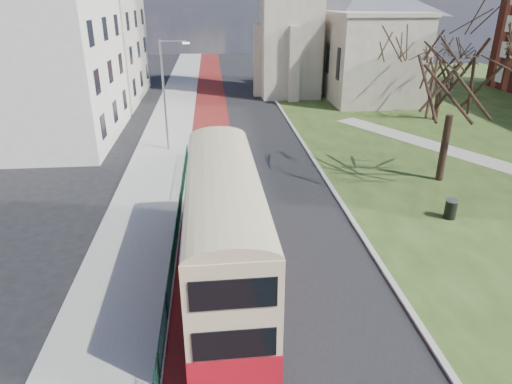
{
  "coord_description": "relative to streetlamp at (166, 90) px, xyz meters",
  "views": [
    {
      "loc": [
        -1.02,
        -15.85,
        10.97
      ],
      "look_at": [
        0.97,
        4.78,
        2.0
      ],
      "focal_mm": 32.0,
      "sensor_mm": 36.0,
      "label": 1
    }
  ],
  "objects": [
    {
      "name": "ground",
      "position": [
        4.35,
        -18.0,
        -4.59
      ],
      "size": [
        160.0,
        160.0,
        0.0
      ],
      "primitive_type": "plane",
      "color": "black",
      "rests_on": "ground"
    },
    {
      "name": "grass_green",
      "position": [
        30.35,
        4.0,
        -4.57
      ],
      "size": [
        40.0,
        80.0,
        0.04
      ],
      "primitive_type": "cube",
      "color": "#2C4217",
      "rests_on": "ground"
    },
    {
      "name": "litter_bin",
      "position": [
        15.68,
        -13.19,
        -4.02
      ],
      "size": [
        0.69,
        0.69,
        1.07
      ],
      "rotation": [
        0.0,
        0.0,
        -0.04
      ],
      "color": "black",
      "rests_on": "grass_green"
    },
    {
      "name": "road_carriageway",
      "position": [
        5.85,
        2.0,
        -4.59
      ],
      "size": [
        9.0,
        120.0,
        0.01
      ],
      "primitive_type": "cube",
      "color": "black",
      "rests_on": "ground"
    },
    {
      "name": "street_block_far",
      "position": [
        -9.65,
        20.0,
        1.17
      ],
      "size": [
        10.3,
        16.3,
        11.5
      ],
      "color": "#BBB39E",
      "rests_on": "ground"
    },
    {
      "name": "kerb_east",
      "position": [
        10.45,
        4.0,
        -4.53
      ],
      "size": [
        0.25,
        80.0,
        0.13
      ],
      "primitive_type": "cube",
      "color": "#999993",
      "rests_on": "ground"
    },
    {
      "name": "bus_lane",
      "position": [
        3.15,
        2.0,
        -4.59
      ],
      "size": [
        3.4,
        120.0,
        0.01
      ],
      "primitive_type": "cube",
      "color": "#591414",
      "rests_on": "ground"
    },
    {
      "name": "kerb_west",
      "position": [
        1.35,
        2.0,
        -4.53
      ],
      "size": [
        0.25,
        120.0,
        0.13
      ],
      "primitive_type": "cube",
      "color": "#999993",
      "rests_on": "ground"
    },
    {
      "name": "streetlamp",
      "position": [
        0.0,
        0.0,
        0.0
      ],
      "size": [
        2.13,
        0.18,
        8.0
      ],
      "color": "gray",
      "rests_on": "pavement_west"
    },
    {
      "name": "pedestrian_railing",
      "position": [
        1.4,
        -14.0,
        -4.04
      ],
      "size": [
        0.07,
        24.0,
        1.12
      ],
      "color": "#0C3925",
      "rests_on": "ground"
    },
    {
      "name": "street_block_near",
      "position": [
        -9.65,
        4.0,
        1.92
      ],
      "size": [
        10.3,
        14.3,
        13.0
      ],
      "color": "beige",
      "rests_on": "ground"
    },
    {
      "name": "pavement_west",
      "position": [
        -0.65,
        2.0,
        -4.53
      ],
      "size": [
        4.0,
        120.0,
        0.12
      ],
      "primitive_type": "cube",
      "color": "gray",
      "rests_on": "ground"
    },
    {
      "name": "winter_tree_near",
      "position": [
        17.69,
        -7.82,
        2.99
      ],
      "size": [
        8.17,
        8.17,
        10.88
      ],
      "rotation": [
        0.0,
        0.0,
        0.11
      ],
      "color": "black",
      "rests_on": "grass_green"
    },
    {
      "name": "winter_tree_far",
      "position": [
        24.43,
        7.02,
        0.89
      ],
      "size": [
        6.45,
        6.45,
        7.87
      ],
      "rotation": [
        0.0,
        0.0,
        0.23
      ],
      "color": "black",
      "rests_on": "grass_green"
    },
    {
      "name": "bus",
      "position": [
        3.61,
        -18.13,
        -1.78
      ],
      "size": [
        2.93,
        11.85,
        4.94
      ],
      "rotation": [
        0.0,
        0.0,
        0.01
      ],
      "color": "#A90F1C",
      "rests_on": "ground"
    }
  ]
}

